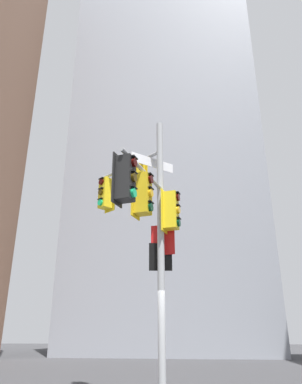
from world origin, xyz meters
TOP-DOWN VIEW (x-y plane):
  - building_mid_block at (-1.70, 25.63)m, footprint 16.35×16.35m
  - signal_pole_assembly at (-0.47, -0.17)m, footprint 2.72×4.23m

SIDE VIEW (x-z plane):
  - signal_pole_assembly at x=-0.47m, z-range 1.03..8.28m
  - building_mid_block at x=-1.70m, z-range 0.00..35.77m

